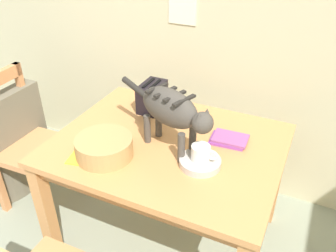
{
  "coord_description": "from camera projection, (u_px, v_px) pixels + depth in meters",
  "views": [
    {
      "loc": [
        0.79,
        -0.03,
        1.78
      ],
      "look_at": [
        0.14,
        1.36,
        0.83
      ],
      "focal_mm": 37.45,
      "sensor_mm": 36.0,
      "label": 1
    }
  ],
  "objects": [
    {
      "name": "wall_rear",
      "position": [
        197.0,
        7.0,
        2.2
      ],
      "size": [
        5.31,
        0.11,
        2.5
      ],
      "color": "beige",
      "rests_on": "ground_plane"
    },
    {
      "name": "dining_table",
      "position": [
        168.0,
        155.0,
        1.9
      ],
      "size": [
        1.19,
        0.94,
        0.73
      ],
      "color": "tan",
      "rests_on": "ground_plane"
    },
    {
      "name": "cat",
      "position": [
        172.0,
        110.0,
        1.68
      ],
      "size": [
        0.58,
        0.26,
        0.33
      ],
      "rotation": [
        0.0,
        0.0,
        -1.92
      ],
      "color": "#48433C",
      "rests_on": "dining_table"
    },
    {
      "name": "saucer_bowl",
      "position": [
        200.0,
        162.0,
        1.68
      ],
      "size": [
        0.2,
        0.2,
        0.04
      ],
      "primitive_type": "cylinder",
      "color": "#B9B1AC",
      "rests_on": "dining_table"
    },
    {
      "name": "coffee_mug",
      "position": [
        201.0,
        153.0,
        1.65
      ],
      "size": [
        0.13,
        0.09,
        0.08
      ],
      "color": "white",
      "rests_on": "saucer_bowl"
    },
    {
      "name": "magazine",
      "position": [
        96.0,
        155.0,
        1.76
      ],
      "size": [
        0.28,
        0.25,
        0.01
      ],
      "primitive_type": "cube",
      "rotation": [
        0.0,
        0.0,
        0.21
      ],
      "color": "yellow",
      "rests_on": "dining_table"
    },
    {
      "name": "book_stack",
      "position": [
        229.0,
        139.0,
        1.85
      ],
      "size": [
        0.2,
        0.15,
        0.03
      ],
      "color": "purple",
      "rests_on": "dining_table"
    },
    {
      "name": "wicker_basket",
      "position": [
        104.0,
        147.0,
        1.73
      ],
      "size": [
        0.28,
        0.28,
        0.1
      ],
      "color": "tan",
      "rests_on": "dining_table"
    },
    {
      "name": "toaster",
      "position": [
        152.0,
        97.0,
        2.12
      ],
      "size": [
        0.12,
        0.2,
        0.18
      ],
      "color": "black",
      "rests_on": "dining_table"
    },
    {
      "name": "wooden_chair_far",
      "position": [
        29.0,
        145.0,
        2.3
      ],
      "size": [
        0.44,
        0.44,
        0.94
      ],
      "rotation": [
        0.0,
        0.0,
        -1.53
      ],
      "color": "tan",
      "rests_on": "ground_plane"
    }
  ]
}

